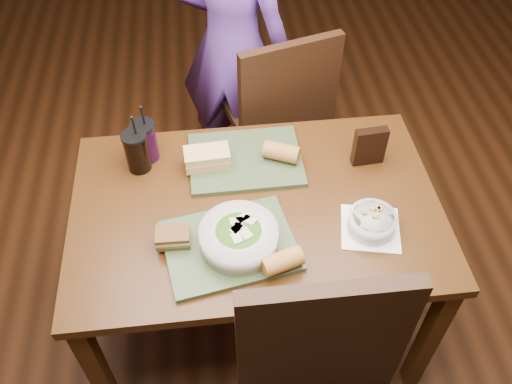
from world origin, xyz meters
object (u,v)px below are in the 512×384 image
tray_near (230,246)px  baguette_far (281,152)px  sandwich_near (173,237)px  baguette_near (282,261)px  soup_bowl (372,222)px  cup_berry (145,141)px  tray_far (246,160)px  chair_far (284,116)px  chip_bag (369,146)px  diner (232,46)px  dining_table (256,221)px  sandwich_far (207,158)px  salad_bowl (239,236)px  cup_cola (137,151)px

tray_near → baguette_far: baguette_far is taller
baguette_far → sandwich_near: bearing=-139.6°
baguette_near → baguette_far: bearing=81.9°
soup_bowl → cup_berry: cup_berry is taller
tray_far → cup_berry: (-0.37, 0.07, 0.07)m
tray_far → sandwich_near: 0.46m
chair_far → chip_bag: (0.24, -0.50, 0.26)m
diner → chair_far: bearing=150.8°
dining_table → chip_bag: (0.44, 0.17, 0.17)m
sandwich_near → baguette_far: bearing=40.4°
baguette_near → cup_berry: cup_berry is taller
baguette_near → soup_bowl: bearing=22.2°
tray_far → cup_berry: cup_berry is taller
diner → sandwich_near: bearing=100.1°
tray_near → tray_far: 0.40m
diner → cup_berry: 0.77m
sandwich_far → chair_far: bearing=52.1°
salad_bowl → chip_bag: size_ratio=1.63×
tray_near → cup_berry: 0.54m
diner → baguette_far: 0.76m
chair_far → sandwich_near: 0.98m
tray_far → chip_bag: bearing=-6.6°
diner → cup_cola: 0.83m
chair_far → sandwich_near: bearing=-121.1°
tray_far → cup_berry: bearing=169.9°
tray_near → sandwich_far: size_ratio=2.46×
tray_near → soup_bowl: size_ratio=1.81×
tray_near → cup_cola: size_ratio=1.66×
tray_near → sandwich_far: bearing=97.8°
soup_bowl → dining_table: bearing=158.3°
salad_bowl → chip_bag: chip_bag is taller
dining_table → chip_bag: 0.50m
salad_bowl → chip_bag: (0.52, 0.35, 0.02)m
cup_cola → sandwich_far: bearing=-6.7°
cup_berry → chair_far: bearing=33.3°
salad_bowl → baguette_near: bearing=-39.7°
baguette_near → cup_cola: (-0.46, 0.52, 0.03)m
baguette_far → tray_near: bearing=-120.9°
tray_far → sandwich_near: (-0.27, -0.36, 0.03)m
chair_far → baguette_far: size_ratio=7.81×
baguette_near → cup_berry: 0.71m
cup_berry → chip_bag: 0.83m
soup_bowl → sandwich_near: 0.66m
tray_near → salad_bowl: bearing=-7.8°
diner → cup_cola: (-0.41, -0.72, 0.06)m
sandwich_far → cup_berry: size_ratio=0.68×
dining_table → tray_far: tray_far is taller
tray_far → salad_bowl: size_ratio=1.64×
tray_far → soup_bowl: 0.54m
soup_bowl → diner: bearing=108.8°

